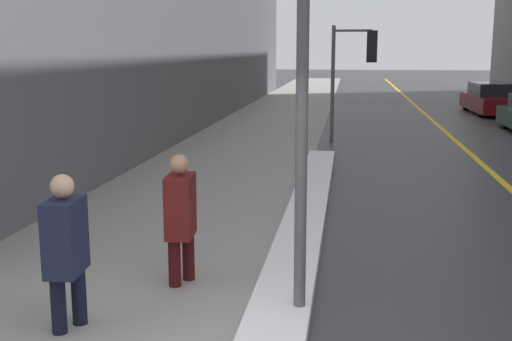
{
  "coord_description": "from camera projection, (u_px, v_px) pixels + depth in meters",
  "views": [
    {
      "loc": [
        0.84,
        -4.53,
        2.69
      ],
      "look_at": [
        -0.4,
        4.0,
        1.05
      ],
      "focal_mm": 45.0,
      "sensor_mm": 36.0,
      "label": 1
    }
  ],
  "objects": [
    {
      "name": "snow_bank_curb",
      "position": [
        305.0,
        216.0,
        10.23
      ],
      "size": [
        0.64,
        12.57,
        0.13
      ],
      "color": "white",
      "rests_on": "ground"
    },
    {
      "name": "road_centre_stripe",
      "position": [
        456.0,
        141.0,
        19.04
      ],
      "size": [
        0.16,
        80.0,
        0.0
      ],
      "color": "gold",
      "rests_on": "ground"
    },
    {
      "name": "pedestrian_trailing",
      "position": [
        66.0,
        245.0,
        6.09
      ],
      "size": [
        0.33,
        0.52,
        1.54
      ],
      "rotation": [
        0.0,
        0.0,
        -1.5
      ],
      "color": "black",
      "rests_on": "ground"
    },
    {
      "name": "pedestrian_nearside",
      "position": [
        181.0,
        213.0,
        7.31
      ],
      "size": [
        0.32,
        0.51,
        1.53
      ],
      "rotation": [
        0.0,
        0.0,
        -1.5
      ],
      "color": "#340C0C",
      "rests_on": "ground"
    },
    {
      "name": "traffic_light_near",
      "position": [
        358.0,
        58.0,
        18.49
      ],
      "size": [
        1.31,
        0.32,
        3.35
      ],
      "rotation": [
        0.0,
        0.0,
        -0.04
      ],
      "color": "#515156",
      "rests_on": "ground"
    },
    {
      "name": "parked_car_maroon",
      "position": [
        493.0,
        99.0,
        26.88
      ],
      "size": [
        1.93,
        4.78,
        1.29
      ],
      "rotation": [
        0.0,
        0.0,
        1.6
      ],
      "color": "#600F14",
      "rests_on": "ground"
    },
    {
      "name": "lamp_post",
      "position": [
        303.0,
        18.0,
        5.97
      ],
      "size": [
        0.28,
        0.28,
        4.97
      ],
      "color": "#515156",
      "rests_on": "ground"
    },
    {
      "name": "sidewalk_slab",
      "position": [
        256.0,
        137.0,
        19.89
      ],
      "size": [
        4.0,
        80.0,
        0.01
      ],
      "color": "gray",
      "rests_on": "ground"
    }
  ]
}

